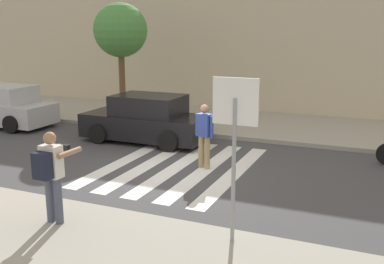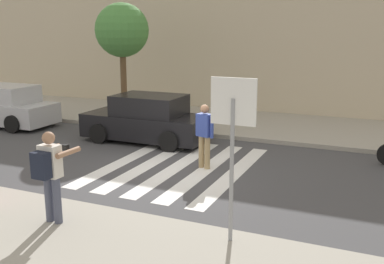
{
  "view_description": "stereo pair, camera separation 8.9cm",
  "coord_description": "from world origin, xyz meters",
  "px_view_note": "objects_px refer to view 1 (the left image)",
  "views": [
    {
      "loc": [
        4.94,
        -10.35,
        3.67
      ],
      "look_at": [
        0.6,
        -0.2,
        1.1
      ],
      "focal_mm": 42.0,
      "sensor_mm": 36.0,
      "label": 1
    },
    {
      "loc": [
        5.03,
        -10.31,
        3.67
      ],
      "look_at": [
        0.6,
        -0.2,
        1.1
      ],
      "focal_mm": 42.0,
      "sensor_mm": 36.0,
      "label": 2
    }
  ],
  "objects_px": {
    "photographer_with_backpack": "(51,170)",
    "parked_car_silver": "(2,107)",
    "stop_sign": "(235,124)",
    "parked_car_black": "(146,120)",
    "street_tree_west": "(120,31)",
    "pedestrian_crossing": "(204,133)"
  },
  "relations": [
    {
      "from": "photographer_with_backpack",
      "to": "parked_car_silver",
      "type": "height_order",
      "value": "photographer_with_backpack"
    },
    {
      "from": "stop_sign",
      "to": "parked_car_silver",
      "type": "xyz_separation_m",
      "value": [
        -11.14,
        5.9,
        -1.44
      ]
    },
    {
      "from": "photographer_with_backpack",
      "to": "parked_car_silver",
      "type": "distance_m",
      "value": 10.26
    },
    {
      "from": "photographer_with_backpack",
      "to": "parked_car_black",
      "type": "bearing_deg",
      "value": 104.25
    },
    {
      "from": "parked_car_silver",
      "to": "street_tree_west",
      "type": "xyz_separation_m",
      "value": [
        3.78,
        2.52,
        2.82
      ]
    },
    {
      "from": "stop_sign",
      "to": "street_tree_west",
      "type": "bearing_deg",
      "value": 131.12
    },
    {
      "from": "stop_sign",
      "to": "pedestrian_crossing",
      "type": "bearing_deg",
      "value": 117.86
    },
    {
      "from": "parked_car_black",
      "to": "parked_car_silver",
      "type": "bearing_deg",
      "value": -180.0
    },
    {
      "from": "stop_sign",
      "to": "street_tree_west",
      "type": "distance_m",
      "value": 11.27
    },
    {
      "from": "parked_car_silver",
      "to": "parked_car_black",
      "type": "bearing_deg",
      "value": 0.0
    },
    {
      "from": "stop_sign",
      "to": "street_tree_west",
      "type": "xyz_separation_m",
      "value": [
        -7.35,
        8.42,
        1.39
      ]
    },
    {
      "from": "photographer_with_backpack",
      "to": "parked_car_black",
      "type": "relative_size",
      "value": 0.42
    },
    {
      "from": "stop_sign",
      "to": "parked_car_black",
      "type": "bearing_deg",
      "value": 129.79
    },
    {
      "from": "stop_sign",
      "to": "photographer_with_backpack",
      "type": "xyz_separation_m",
      "value": [
        -3.25,
        -0.64,
        -0.99
      ]
    },
    {
      "from": "photographer_with_backpack",
      "to": "parked_car_silver",
      "type": "bearing_deg",
      "value": 140.32
    },
    {
      "from": "pedestrian_crossing",
      "to": "street_tree_west",
      "type": "distance_m",
      "value": 7.37
    },
    {
      "from": "photographer_with_backpack",
      "to": "street_tree_west",
      "type": "xyz_separation_m",
      "value": [
        -4.1,
        9.07,
        2.38
      ]
    },
    {
      "from": "parked_car_black",
      "to": "street_tree_west",
      "type": "height_order",
      "value": "street_tree_west"
    },
    {
      "from": "photographer_with_backpack",
      "to": "street_tree_west",
      "type": "relative_size",
      "value": 0.39
    },
    {
      "from": "street_tree_west",
      "to": "parked_car_black",
      "type": "bearing_deg",
      "value": -45.96
    },
    {
      "from": "parked_car_silver",
      "to": "parked_car_black",
      "type": "distance_m",
      "value": 6.22
    },
    {
      "from": "street_tree_west",
      "to": "photographer_with_backpack",
      "type": "bearing_deg",
      "value": -65.66
    }
  ]
}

